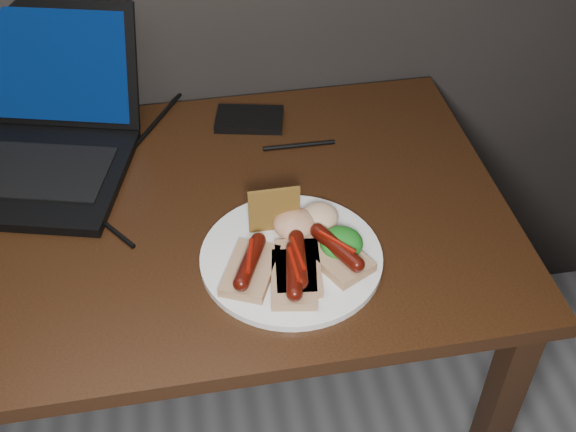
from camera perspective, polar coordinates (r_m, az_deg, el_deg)
The scene contains 13 objects.
desk at distance 1.33m, azimuth -13.71°, elevation -3.35°, with size 1.40×0.70×0.75m.
laptop at distance 1.42m, azimuth -19.50°, elevation 5.97°, with size 0.44×0.45×0.25m.
hard_drive at distance 1.46m, azimuth -3.07°, elevation 7.64°, with size 0.13×0.08×0.02m, color black.
desk_cables at distance 1.38m, azimuth -15.58°, elevation 3.41°, with size 0.94×0.46×0.01m.
plate at distance 1.17m, azimuth 0.26°, elevation -3.30°, with size 0.29×0.29×0.01m, color white.
bread_sausage_left at distance 1.12m, azimuth -3.00°, elevation -4.01°, with size 0.11×0.13×0.04m.
bread_sausage_center at distance 1.12m, azimuth 0.80°, elevation -3.82°, with size 0.08×0.12×0.04m.
bread_sausage_right at distance 1.14m, azimuth 3.85°, elevation -2.90°, with size 0.12×0.13×0.04m.
bread_sausage_extra at distance 1.11m, azimuth 0.49°, elevation -4.71°, with size 0.09×0.13×0.04m.
crispbread at distance 1.18m, azimuth -1.10°, elevation 0.50°, with size 0.09×0.01×0.09m, color olive.
salad_greens at distance 1.16m, azimuth 4.24°, elevation -2.14°, with size 0.07×0.07×0.04m, color #125811.
salsa_mound at distance 1.19m, azimuth 0.53°, elevation -0.62°, with size 0.07×0.07×0.04m, color #A21D10.
coleslaw_mound at distance 1.20m, azimuth 2.51°, elevation -0.05°, with size 0.06×0.06×0.04m, color beige.
Camera 1 is at (0.15, 0.44, 1.59)m, focal length 45.00 mm.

